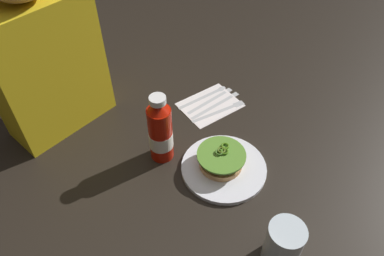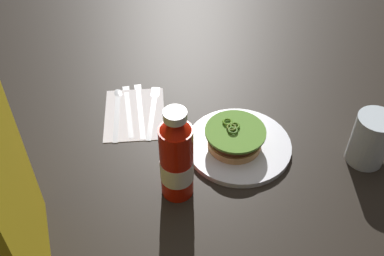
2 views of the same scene
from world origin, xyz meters
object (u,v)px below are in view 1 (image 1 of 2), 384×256
at_px(dinner_plate, 224,168).
at_px(burger_sandwich, 221,159).
at_px(steak_knife, 213,98).
at_px(napkin, 210,105).
at_px(ketchup_bottle, 160,132).
at_px(water_glass, 283,244).
at_px(fork_utensil, 223,109).
at_px(butter_knife, 218,103).
at_px(diner_person, 39,44).
at_px(spoon_utensil, 209,94).

height_order(dinner_plate, burger_sandwich, burger_sandwich).
bearing_deg(burger_sandwich, steak_knife, 43.43).
height_order(burger_sandwich, steak_knife, burger_sandwich).
bearing_deg(napkin, ketchup_bottle, -172.55).
bearing_deg(burger_sandwich, ketchup_bottle, 115.88).
height_order(water_glass, fork_utensil, water_glass).
bearing_deg(butter_knife, diner_person, 139.92).
bearing_deg(burger_sandwich, water_glass, -113.65).
xyz_separation_m(dinner_plate, spoon_utensil, (0.22, 0.24, -0.00)).
height_order(dinner_plate, diner_person, diner_person).
bearing_deg(spoon_utensil, diner_person, 146.08).
bearing_deg(butter_knife, burger_sandwich, -140.20).
xyz_separation_m(burger_sandwich, ketchup_bottle, (-0.08, 0.16, 0.06)).
distance_m(water_glass, diner_person, 0.80).
relative_size(fork_utensil, steak_knife, 0.98).
height_order(steak_knife, diner_person, diner_person).
xyz_separation_m(ketchup_bottle, butter_knife, (0.28, 0.02, -0.09)).
xyz_separation_m(dinner_plate, diner_person, (-0.18, 0.51, 0.28)).
distance_m(burger_sandwich, ketchup_bottle, 0.19).
xyz_separation_m(dinner_plate, steak_knife, (0.21, 0.21, -0.00)).
bearing_deg(napkin, steak_knife, 20.59).
bearing_deg(ketchup_bottle, butter_knife, 3.16).
relative_size(steak_knife, diner_person, 0.33).
distance_m(spoon_utensil, diner_person, 0.56).
height_order(spoon_utensil, diner_person, diner_person).
bearing_deg(water_glass, burger_sandwich, 66.35).
distance_m(dinner_plate, diner_person, 0.61).
bearing_deg(water_glass, dinner_plate, 65.29).
xyz_separation_m(steak_knife, diner_person, (-0.39, 0.30, 0.28)).
bearing_deg(water_glass, diner_person, 94.71).
xyz_separation_m(burger_sandwich, diner_person, (-0.18, 0.50, 0.25)).
relative_size(dinner_plate, spoon_utensil, 1.23).
bearing_deg(diner_person, burger_sandwich, -70.17).
relative_size(dinner_plate, steak_knife, 1.23).
distance_m(burger_sandwich, spoon_utensil, 0.32).
bearing_deg(dinner_plate, water_glass, -114.71).
distance_m(water_glass, napkin, 0.55).
bearing_deg(ketchup_bottle, diner_person, 106.88).
distance_m(ketchup_bottle, water_glass, 0.43).
xyz_separation_m(water_glass, diner_person, (-0.06, 0.77, 0.22)).
distance_m(ketchup_bottle, steak_knife, 0.31).
bearing_deg(steak_knife, butter_knife, -101.54).
relative_size(dinner_plate, burger_sandwich, 1.77).
bearing_deg(butter_knife, napkin, 140.64).
bearing_deg(burger_sandwich, butter_knife, 39.80).
height_order(water_glass, steak_knife, water_glass).
relative_size(fork_utensil, butter_knife, 0.93).
height_order(dinner_plate, water_glass, water_glass).
bearing_deg(steak_knife, diner_person, 142.96).
xyz_separation_m(napkin, diner_person, (-0.36, 0.31, 0.28)).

